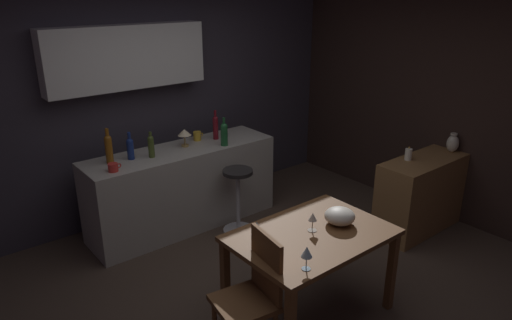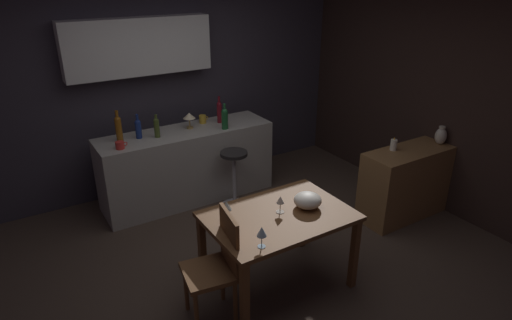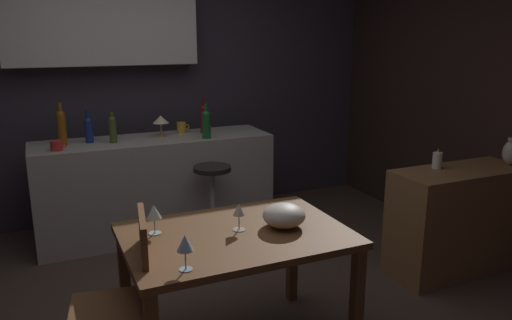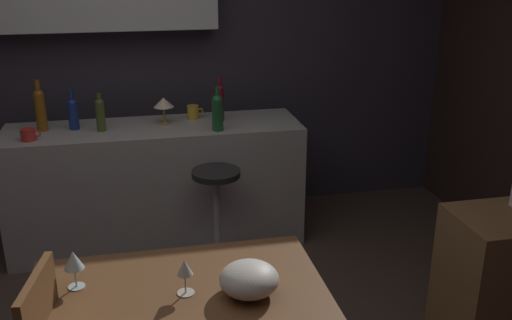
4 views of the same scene
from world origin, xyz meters
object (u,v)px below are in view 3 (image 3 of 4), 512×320
(sideboard_cabinet, at_px, (458,220))
(counter_lamp, at_px, (161,121))
(wine_glass_right, at_px, (239,211))
(cup_mustard, at_px, (182,128))
(wine_glass_center, at_px, (185,244))
(wine_glass_left, at_px, (154,212))
(wine_bottle_cobalt, at_px, (89,128))
(vase_ceramic_ivory, at_px, (511,152))
(chair_near_window, at_px, (125,298))
(wine_bottle_green, at_px, (206,123))
(wine_bottle_ruby, at_px, (203,117))
(pillar_candle_tall, at_px, (437,160))
(dining_table, at_px, (236,248))
(bar_stool, at_px, (213,204))
(wine_bottle_olive, at_px, (113,128))
(wine_bottle_amber, at_px, (62,125))
(cup_red, at_px, (57,146))
(fruit_bowl, at_px, (284,215))

(sideboard_cabinet, xyz_separation_m, counter_lamp, (-1.88, 1.75, 0.64))
(wine_glass_right, xyz_separation_m, cup_mustard, (0.26, 2.08, 0.10))
(wine_glass_center, bearing_deg, wine_glass_left, 93.93)
(wine_glass_right, height_order, counter_lamp, counter_lamp)
(wine_bottle_cobalt, distance_m, vase_ceramic_ivory, 3.44)
(chair_near_window, relative_size, wine_bottle_green, 3.04)
(wine_glass_center, height_order, wine_bottle_ruby, wine_bottle_ruby)
(wine_bottle_cobalt, xyz_separation_m, pillar_candle_tall, (2.34, -1.64, -0.14))
(pillar_candle_tall, bearing_deg, wine_bottle_cobalt, 144.87)
(chair_near_window, distance_m, wine_bottle_green, 2.18)
(counter_lamp, bearing_deg, wine_bottle_cobalt, -180.00)
(dining_table, relative_size, pillar_candle_tall, 8.23)
(chair_near_window, bearing_deg, pillar_candle_tall, 9.93)
(cup_mustard, bearing_deg, bar_stool, -84.05)
(pillar_candle_tall, bearing_deg, wine_glass_right, -169.17)
(wine_bottle_olive, distance_m, vase_ceramic_ivory, 3.24)
(wine_glass_left, bearing_deg, dining_table, -22.15)
(counter_lamp, bearing_deg, wine_bottle_olive, -169.41)
(wine_glass_center, xyz_separation_m, wine_bottle_cobalt, (-0.17, 2.33, 0.15))
(sideboard_cabinet, xyz_separation_m, wine_bottle_amber, (-2.72, 1.76, 0.65))
(wine_bottle_ruby, bearing_deg, chair_near_window, -118.22)
(wine_bottle_green, bearing_deg, cup_red, 178.56)
(dining_table, height_order, sideboard_cabinet, sideboard_cabinet)
(wine_bottle_cobalt, bearing_deg, wine_glass_center, -85.78)
(wine_glass_right, bearing_deg, wine_bottle_ruby, 77.21)
(wine_glass_left, height_order, wine_bottle_amber, wine_bottle_amber)
(pillar_candle_tall, bearing_deg, wine_bottle_amber, 147.02)
(wine_bottle_ruby, relative_size, vase_ceramic_ivory, 1.58)
(wine_glass_center, bearing_deg, chair_near_window, 134.05)
(wine_glass_right, relative_size, wine_bottle_olive, 0.58)
(fruit_bowl, relative_size, wine_bottle_cobalt, 0.87)
(wine_bottle_olive, xyz_separation_m, wine_bottle_ruby, (0.84, 0.09, 0.02))
(wine_glass_left, bearing_deg, fruit_bowl, -15.64)
(counter_lamp, bearing_deg, vase_ceramic_ivory, -37.90)
(chair_near_window, distance_m, vase_ceramic_ivory, 3.05)
(chair_near_window, relative_size, wine_bottle_ruby, 2.83)
(chair_near_window, distance_m, wine_bottle_olive, 2.07)
(wine_glass_left, bearing_deg, wine_bottle_cobalt, 94.30)
(sideboard_cabinet, relative_size, chair_near_window, 1.16)
(sideboard_cabinet, distance_m, bar_stool, 1.99)
(wine_glass_left, distance_m, wine_glass_right, 0.47)
(wine_glass_right, bearing_deg, counter_lamp, 88.74)
(dining_table, distance_m, wine_bottle_cobalt, 2.11)
(dining_table, relative_size, wine_bottle_cobalt, 4.36)
(wine_glass_left, xyz_separation_m, wine_glass_right, (0.44, -0.14, -0.01))
(chair_near_window, distance_m, pillar_candle_tall, 2.48)
(sideboard_cabinet, relative_size, bar_stool, 1.51)
(wine_glass_left, height_order, wine_bottle_green, wine_bottle_green)
(wine_glass_center, height_order, cup_mustard, cup_mustard)
(fruit_bowl, height_order, wine_bottle_green, wine_bottle_green)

